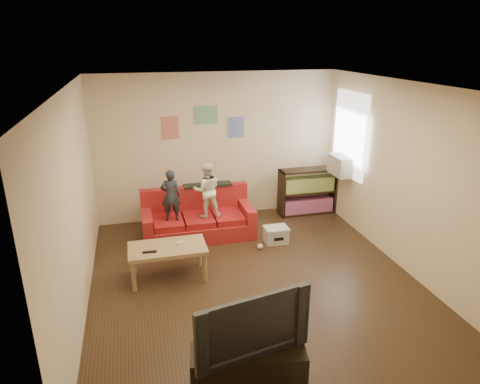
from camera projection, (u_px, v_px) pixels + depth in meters
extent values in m
cube|color=#3B2919|center=(254.00, 280.00, 6.10)|extent=(4.50, 5.00, 0.01)
cube|color=white|center=(256.00, 85.00, 5.18)|extent=(4.50, 5.00, 0.01)
cube|color=beige|center=(217.00, 147.00, 7.93)|extent=(4.50, 0.01, 2.70)
cube|color=beige|center=(343.00, 294.00, 3.36)|extent=(4.50, 0.01, 2.70)
cube|color=beige|center=(74.00, 206.00, 5.12)|extent=(0.01, 5.00, 2.70)
cube|color=beige|center=(405.00, 178.00, 6.16)|extent=(0.01, 5.00, 2.70)
cube|color=#A21F20|center=(198.00, 228.00, 7.40)|extent=(1.88, 0.85, 0.28)
cube|color=#A21F20|center=(195.00, 200.00, 7.57)|extent=(1.88, 0.17, 0.52)
cube|color=#A21F20|center=(147.00, 220.00, 7.11)|extent=(0.17, 0.85, 0.24)
cube|color=#A21F20|center=(246.00, 210.00, 7.51)|extent=(0.17, 0.85, 0.24)
cube|color=maroon|center=(168.00, 222.00, 7.15)|extent=(0.49, 0.64, 0.11)
cube|color=maroon|center=(199.00, 219.00, 7.27)|extent=(0.49, 0.64, 0.11)
cube|color=maroon|center=(228.00, 217.00, 7.39)|extent=(0.49, 0.64, 0.11)
cube|color=black|center=(207.00, 185.00, 7.54)|extent=(0.85, 0.21, 0.04)
imported|color=#202832|center=(171.00, 195.00, 6.97)|extent=(0.33, 0.23, 0.87)
imported|color=white|center=(207.00, 190.00, 7.10)|extent=(0.48, 0.38, 0.95)
cube|color=tan|center=(167.00, 248.00, 6.01)|extent=(1.08, 0.60, 0.05)
cylinder|color=tan|center=(134.00, 277.00, 5.76)|extent=(0.07, 0.07, 0.43)
cylinder|color=tan|center=(205.00, 268.00, 5.98)|extent=(0.07, 0.07, 0.43)
cylinder|color=tan|center=(133.00, 260.00, 6.20)|extent=(0.07, 0.07, 0.43)
cylinder|color=tan|center=(200.00, 252.00, 6.43)|extent=(0.07, 0.07, 0.43)
cube|color=black|center=(150.00, 252.00, 5.83)|extent=(0.19, 0.06, 0.02)
cube|color=silver|center=(181.00, 243.00, 6.09)|extent=(0.13, 0.06, 0.03)
cube|color=black|center=(281.00, 193.00, 8.18)|extent=(0.03, 0.34, 0.90)
cube|color=black|center=(333.00, 189.00, 8.43)|extent=(0.03, 0.34, 0.90)
cube|color=black|center=(306.00, 212.00, 8.45)|extent=(1.12, 0.34, 0.03)
cube|color=black|center=(309.00, 170.00, 8.16)|extent=(1.12, 0.34, 0.03)
cube|color=black|center=(307.00, 191.00, 8.30)|extent=(1.05, 0.34, 0.03)
cube|color=#8C3F71|center=(307.00, 205.00, 8.40)|extent=(0.99, 0.28, 0.27)
cube|color=olive|center=(308.00, 184.00, 8.25)|extent=(0.99, 0.28, 0.27)
cube|color=white|center=(350.00, 135.00, 7.56)|extent=(0.04, 1.08, 1.48)
cube|color=#B7B2A3|center=(341.00, 165.00, 7.73)|extent=(0.28, 0.55, 0.35)
cube|color=#D87266|center=(170.00, 128.00, 7.58)|extent=(0.30, 0.01, 0.40)
cube|color=#72B27F|center=(206.00, 115.00, 7.66)|extent=(0.42, 0.01, 0.32)
cube|color=#727FCC|center=(236.00, 127.00, 7.87)|extent=(0.30, 0.01, 0.38)
cube|color=silver|center=(276.00, 236.00, 7.18)|extent=(0.38, 0.28, 0.23)
cube|color=silver|center=(276.00, 229.00, 7.14)|extent=(0.39, 0.30, 0.05)
cube|color=black|center=(279.00, 239.00, 7.05)|extent=(0.17, 0.00, 0.06)
cube|color=black|center=(248.00, 368.00, 4.17)|extent=(1.16, 0.55, 0.42)
imported|color=black|center=(249.00, 322.00, 3.99)|extent=(1.16, 0.37, 0.66)
sphere|color=beige|center=(260.00, 246.00, 6.97)|extent=(0.11, 0.11, 0.09)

